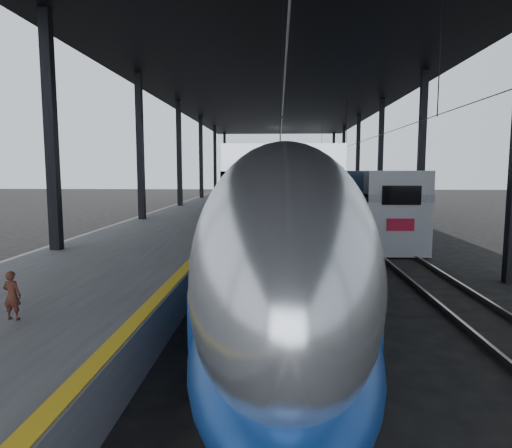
{
  "coord_description": "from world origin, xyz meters",
  "views": [
    {
      "loc": [
        1.89,
        -10.28,
        3.73
      ],
      "look_at": [
        1.17,
        4.36,
        2.0
      ],
      "focal_mm": 32.0,
      "sensor_mm": 36.0,
      "label": 1
    }
  ],
  "objects": [
    {
      "name": "ground",
      "position": [
        0.0,
        0.0,
        0.0
      ],
      "size": [
        160.0,
        160.0,
        0.0
      ],
      "primitive_type": "plane",
      "color": "black",
      "rests_on": "ground"
    },
    {
      "name": "platform",
      "position": [
        -3.5,
        20.0,
        0.5
      ],
      "size": [
        6.0,
        80.0,
        1.0
      ],
      "primitive_type": "cube",
      "color": "#4C4C4F",
      "rests_on": "ground"
    },
    {
      "name": "yellow_strip",
      "position": [
        -0.7,
        20.0,
        1.0
      ],
      "size": [
        0.3,
        80.0,
        0.01
      ],
      "primitive_type": "cube",
      "color": "gold",
      "rests_on": "platform"
    },
    {
      "name": "rails",
      "position": [
        4.5,
        20.0,
        0.08
      ],
      "size": [
        6.52,
        80.0,
        0.16
      ],
      "color": "slate",
      "rests_on": "ground"
    },
    {
      "name": "canopy",
      "position": [
        1.9,
        20.0,
        9.12
      ],
      "size": [
        18.0,
        75.0,
        9.47
      ],
      "color": "black",
      "rests_on": "ground"
    },
    {
      "name": "tgv_train",
      "position": [
        2.0,
        24.98,
        2.04
      ],
      "size": [
        3.04,
        65.2,
        4.36
      ],
      "color": "#B9BBC0",
      "rests_on": "ground"
    },
    {
      "name": "second_train",
      "position": [
        7.0,
        36.21,
        1.88
      ],
      "size": [
        2.7,
        56.05,
        3.72
      ],
      "color": "navy",
      "rests_on": "ground"
    },
    {
      "name": "child",
      "position": [
        -2.97,
        -2.39,
        1.46
      ],
      "size": [
        0.34,
        0.23,
        0.91
      ],
      "primitive_type": "imported",
      "rotation": [
        0.0,
        0.0,
        3.1
      ],
      "color": "#432016",
      "rests_on": "platform"
    }
  ]
}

